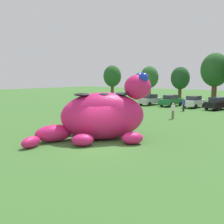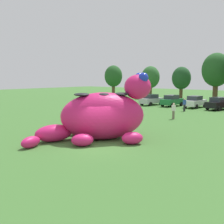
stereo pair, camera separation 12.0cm
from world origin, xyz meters
name	(u,v)px [view 1 (the left image)]	position (x,y,z in m)	size (l,w,h in m)	color
ground_plane	(101,147)	(0.00, 0.00, 0.00)	(160.00, 160.00, 0.00)	#427533
giant_inflatable_creature	(103,115)	(-1.41, 1.84, 1.73)	(6.54, 8.86, 4.74)	#E01E6B
car_silver	(150,100)	(-11.43, 24.52, 0.86)	(2.34, 4.29, 1.72)	#B7BABF
car_green	(171,101)	(-8.16, 25.11, 0.86)	(2.16, 4.21, 1.72)	#1E7238
car_white	(194,102)	(-4.67, 25.49, 0.86)	(2.11, 4.19, 1.72)	white
car_black	(218,103)	(-1.18, 25.06, 0.86)	(2.54, 4.36, 1.72)	black
tree_far_left	(112,76)	(-27.43, 34.55, 4.53)	(3.90, 3.90, 6.93)	brown
tree_left	(149,77)	(-18.89, 36.16, 4.32)	(3.72, 3.72, 6.60)	brown
tree_mid_left	(180,78)	(-12.26, 36.56, 4.15)	(3.58, 3.58, 6.35)	brown
tree_centre_left	(215,70)	(-5.34, 35.43, 5.56)	(4.79, 4.79, 8.51)	brown
spectator_near_inflatable	(77,113)	(-8.74, 6.17, 0.85)	(0.38, 0.26, 1.71)	#726656
spectator_mid_field	(184,105)	(-4.01, 20.59, 0.85)	(0.38, 0.26, 1.71)	black
spectator_by_cars	(125,106)	(-8.62, 14.07, 0.85)	(0.38, 0.26, 1.71)	#2D334C
spectator_wandering	(173,111)	(-1.99, 13.68, 0.85)	(0.38, 0.26, 1.71)	#726656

